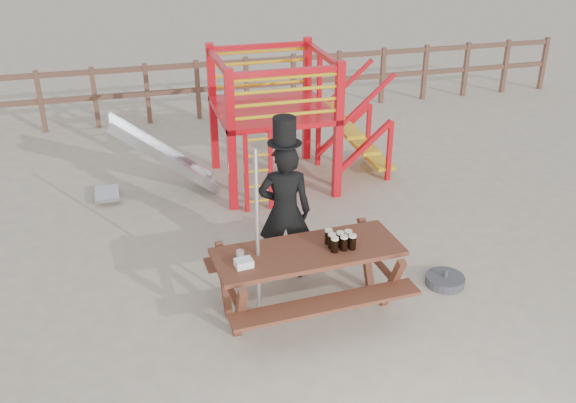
% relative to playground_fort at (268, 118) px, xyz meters
% --- Properties ---
extents(ground, '(60.00, 60.00, 0.00)m').
position_rel_playground_fort_xyz_m(ground, '(-0.12, -3.58, -1.07)').
color(ground, '#B9AB90').
rests_on(ground, ground).
extents(back_fence, '(15.09, 0.09, 1.20)m').
position_rel_playground_fort_xyz_m(back_fence, '(-0.12, 3.42, -0.34)').
color(back_fence, brown).
rests_on(back_fence, ground).
extents(playground_fort, '(4.71, 1.84, 2.10)m').
position_rel_playground_fort_xyz_m(playground_fort, '(0.00, 0.00, 0.00)').
color(playground_fort, red).
rests_on(playground_fort, ground).
extents(picnic_table, '(2.11, 1.52, 0.79)m').
position_rel_playground_fort_xyz_m(picnic_table, '(-0.41, -3.49, -0.58)').
color(picnic_table, brown).
rests_on(picnic_table, ground).
extents(man_with_hat, '(0.70, 0.54, 2.03)m').
position_rel_playground_fort_xyz_m(man_with_hat, '(-0.46, -2.70, -0.16)').
color(man_with_hat, black).
rests_on(man_with_hat, ground).
extents(metal_pole, '(0.04, 0.04, 1.99)m').
position_rel_playground_fort_xyz_m(metal_pole, '(-0.96, -3.45, -0.08)').
color(metal_pole, '#B2B2B7').
rests_on(metal_pole, ground).
extents(parasol_base, '(0.47, 0.47, 0.20)m').
position_rel_playground_fort_xyz_m(parasol_base, '(1.33, -3.43, -1.02)').
color(parasol_base, '#3C3D42').
rests_on(parasol_base, ground).
extents(paper_bag, '(0.20, 0.16, 0.08)m').
position_rel_playground_fort_xyz_m(paper_bag, '(-1.15, -3.64, -0.25)').
color(paper_bag, white).
rests_on(paper_bag, picnic_table).
extents(stout_pints, '(0.29, 0.27, 0.17)m').
position_rel_playground_fort_xyz_m(stout_pints, '(-0.07, -3.53, -0.20)').
color(stout_pints, black).
rests_on(stout_pints, picnic_table).
extents(empty_glasses, '(0.08, 0.08, 0.15)m').
position_rel_playground_fort_xyz_m(empty_glasses, '(-1.17, -3.57, -0.22)').
color(empty_glasses, silver).
rests_on(empty_glasses, picnic_table).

